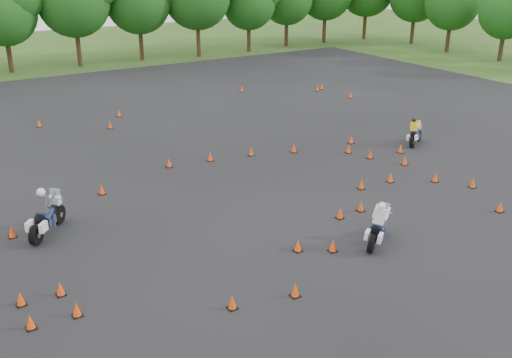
% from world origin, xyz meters
% --- Properties ---
extents(ground, '(140.00, 140.00, 0.00)m').
position_xyz_m(ground, '(0.00, 0.00, 0.00)').
color(ground, '#2D5119').
rests_on(ground, ground).
extents(asphalt_pad, '(62.00, 62.00, 0.00)m').
position_xyz_m(asphalt_pad, '(0.00, 6.00, 0.01)').
color(asphalt_pad, black).
rests_on(asphalt_pad, ground).
extents(treeline, '(87.32, 32.33, 10.68)m').
position_xyz_m(treeline, '(3.23, 34.68, 4.74)').
color(treeline, '#1A4C15').
rests_on(treeline, ground).
extents(traffic_cones, '(36.24, 33.37, 0.45)m').
position_xyz_m(traffic_cones, '(0.25, 5.20, 0.23)').
color(traffic_cones, '#F8460A').
rests_on(traffic_cones, asphalt_pad).
extents(rider_grey, '(2.28, 2.50, 2.00)m').
position_xyz_m(rider_grey, '(-8.36, 5.96, 1.01)').
color(rider_grey, '#3C3D43').
rests_on(rider_grey, ground).
extents(rider_yellow, '(2.10, 1.55, 1.58)m').
position_xyz_m(rider_yellow, '(12.23, 6.28, 0.80)').
color(rider_yellow, yellow).
rests_on(rider_yellow, ground).
extents(rider_white, '(2.29, 1.87, 1.77)m').
position_xyz_m(rider_white, '(1.99, -1.38, 0.89)').
color(rider_white, silver).
rests_on(rider_white, ground).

